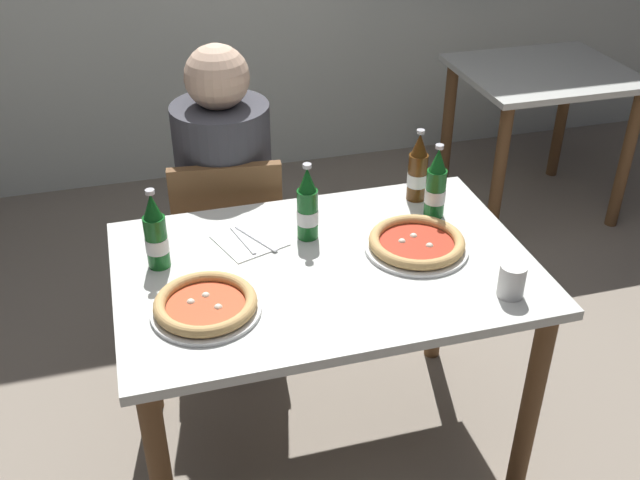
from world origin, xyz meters
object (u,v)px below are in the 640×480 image
(diner_seated, at_px, (227,212))
(beer_bottle_right, at_px, (156,235))
(pizza_margherita_near, at_px, (206,305))
(paper_cup, at_px, (512,281))
(pizza_marinara_far, at_px, (417,244))
(napkin_with_cutlery, at_px, (250,240))
(dining_table_background, at_px, (540,100))
(beer_bottle_center, at_px, (307,207))
(dining_table_main, at_px, (325,295))
(beer_bottle_extra, at_px, (418,170))
(chair_behind_table, at_px, (229,242))
(beer_bottle_left, at_px, (436,187))

(diner_seated, xyz_separation_m, beer_bottle_right, (-0.28, -0.54, 0.27))
(pizza_margherita_near, bearing_deg, paper_cup, -10.41)
(diner_seated, relative_size, pizza_marinara_far, 3.90)
(pizza_margherita_near, xyz_separation_m, napkin_with_cutlery, (0.18, 0.31, -0.02))
(dining_table_background, relative_size, beer_bottle_center, 3.24)
(diner_seated, distance_m, pizza_margherita_near, 0.83)
(dining_table_main, xyz_separation_m, pizza_margherita_near, (-0.36, -0.13, 0.14))
(diner_seated, bearing_deg, paper_cup, -56.29)
(dining_table_background, relative_size, pizza_marinara_far, 2.58)
(beer_bottle_extra, height_order, napkin_with_cutlery, beer_bottle_extra)
(dining_table_main, xyz_separation_m, beer_bottle_right, (-0.46, 0.12, 0.22))
(chair_behind_table, relative_size, beer_bottle_right, 3.44)
(napkin_with_cutlery, bearing_deg, chair_behind_table, 90.92)
(chair_behind_table, xyz_separation_m, pizza_marinara_far, (0.48, -0.61, 0.29))
(beer_bottle_left, distance_m, napkin_with_cutlery, 0.61)
(pizza_marinara_far, bearing_deg, chair_behind_table, 127.80)
(dining_table_main, relative_size, pizza_margherita_near, 4.09)
(beer_bottle_left, bearing_deg, paper_cup, -86.03)
(pizza_margherita_near, distance_m, beer_bottle_center, 0.46)
(dining_table_background, xyz_separation_m, pizza_marinara_far, (-1.19, -1.32, 0.18))
(chair_behind_table, relative_size, pizza_margherita_near, 2.90)
(pizza_margherita_near, height_order, napkin_with_cutlery, pizza_margherita_near)
(dining_table_background, relative_size, paper_cup, 8.42)
(dining_table_background, bearing_deg, pizza_margherita_near, -141.73)
(diner_seated, bearing_deg, dining_table_background, 21.52)
(pizza_marinara_far, xyz_separation_m, beer_bottle_extra, (0.11, 0.30, 0.08))
(napkin_with_cutlery, bearing_deg, dining_table_main, -43.66)
(diner_seated, distance_m, beer_bottle_left, 0.82)
(dining_table_main, distance_m, napkin_with_cutlery, 0.28)
(pizza_marinara_far, height_order, paper_cup, paper_cup)
(chair_behind_table, bearing_deg, pizza_margherita_near, 83.53)
(beer_bottle_left, height_order, napkin_with_cutlery, beer_bottle_left)
(beer_bottle_center, relative_size, napkin_with_cutlery, 1.08)
(dining_table_background, relative_size, beer_bottle_left, 3.24)
(napkin_with_cutlery, bearing_deg, beer_bottle_left, -0.41)
(dining_table_main, xyz_separation_m, diner_seated, (-0.18, 0.66, -0.05))
(pizza_marinara_far, distance_m, beer_bottle_center, 0.34)
(chair_behind_table, height_order, beer_bottle_extra, beer_bottle_extra)
(chair_behind_table, bearing_deg, pizza_marinara_far, 134.18)
(beer_bottle_left, xyz_separation_m, beer_bottle_extra, (-0.01, 0.12, 0.00))
(pizza_margherita_near, distance_m, napkin_with_cutlery, 0.36)
(chair_behind_table, distance_m, beer_bottle_left, 0.83)
(dining_table_main, distance_m, beer_bottle_center, 0.27)
(diner_seated, relative_size, paper_cup, 12.73)
(pizza_marinara_far, height_order, beer_bottle_left, beer_bottle_left)
(diner_seated, bearing_deg, pizza_margherita_near, -102.61)
(beer_bottle_left, relative_size, paper_cup, 2.60)
(dining_table_main, bearing_deg, pizza_margherita_near, -159.81)
(pizza_marinara_far, bearing_deg, beer_bottle_center, 151.48)
(beer_bottle_left, distance_m, beer_bottle_right, 0.87)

